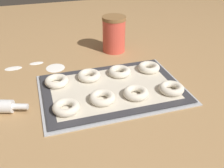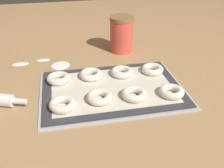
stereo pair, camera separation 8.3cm
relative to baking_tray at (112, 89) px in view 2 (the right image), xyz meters
name	(u,v)px [view 2 (the right image)]	position (x,y,z in m)	size (l,w,h in m)	color
ground_plane	(108,91)	(-0.02, 0.00, 0.00)	(2.80, 2.80, 0.00)	#A87F51
baking_tray	(112,89)	(0.00, 0.00, 0.00)	(0.53, 0.37, 0.01)	#B2B5BA
baking_mat	(112,87)	(0.00, 0.00, 0.01)	(0.51, 0.35, 0.00)	#333338
bagel_front_far_left	(63,104)	(-0.19, -0.10, 0.02)	(0.09, 0.09, 0.03)	silver
bagel_front_mid_left	(100,97)	(-0.06, -0.08, 0.02)	(0.09, 0.09, 0.03)	silver
bagel_front_mid_right	(134,94)	(0.06, -0.08, 0.02)	(0.09, 0.09, 0.03)	silver
bagel_front_far_right	(172,92)	(0.20, -0.09, 0.02)	(0.09, 0.09, 0.03)	silver
bagel_back_far_left	(58,78)	(-0.19, 0.08, 0.02)	(0.09, 0.09, 0.03)	silver
bagel_back_mid_left	(91,74)	(-0.07, 0.09, 0.02)	(0.09, 0.09, 0.03)	silver
bagel_back_mid_right	(122,72)	(0.06, 0.08, 0.02)	(0.09, 0.09, 0.03)	silver
bagel_back_far_right	(152,69)	(0.19, 0.08, 0.02)	(0.09, 0.09, 0.03)	silver
flour_canister	(121,34)	(0.12, 0.34, 0.08)	(0.11, 0.11, 0.17)	#DB4C3D
flour_patch_near	(61,65)	(-0.18, 0.24, 0.00)	(0.08, 0.08, 0.00)	white
flour_patch_far	(21,64)	(-0.36, 0.29, 0.00)	(0.07, 0.04, 0.00)	white
flour_patch_side	(43,60)	(-0.26, 0.31, 0.00)	(0.06, 0.03, 0.00)	white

